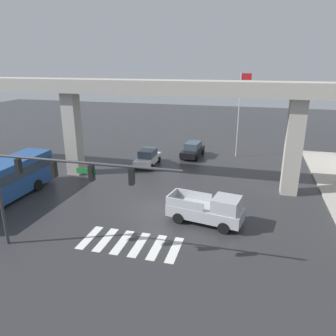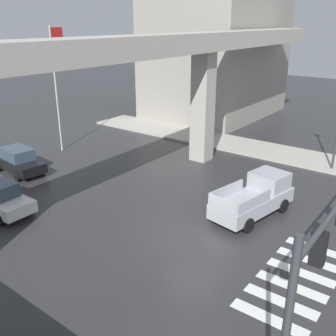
# 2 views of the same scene
# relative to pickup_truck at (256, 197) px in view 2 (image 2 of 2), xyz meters

# --- Properties ---
(ground_plane) EXTENTS (120.00, 120.00, 0.00)m
(ground_plane) POSITION_rel_pickup_truck_xyz_m (-4.23, 1.20, -0.99)
(ground_plane) COLOR #2D2D30
(crosswalk_stripes) EXTENTS (6.05, 2.80, 0.01)m
(crosswalk_stripes) POSITION_rel_pickup_truck_xyz_m (-4.23, -3.81, -0.98)
(crosswalk_stripes) COLOR silver
(crosswalk_stripes) RESTS_ON ground
(elevated_overpass) EXTENTS (52.84, 2.43, 9.04)m
(elevated_overpass) POSITION_rel_pickup_truck_xyz_m (-4.23, 7.01, 6.79)
(elevated_overpass) COLOR #ADA89E
(elevated_overpass) RESTS_ON ground
(sidewalk_east) EXTENTS (4.00, 36.00, 0.15)m
(sidewalk_east) POSITION_rel_pickup_truck_xyz_m (10.37, 3.20, -0.91)
(sidewalk_east) COLOR #ADA89E
(sidewalk_east) RESTS_ON ground
(pickup_truck) EXTENTS (5.36, 2.80, 2.08)m
(pickup_truck) POSITION_rel_pickup_truck_xyz_m (0.00, 0.00, 0.00)
(pickup_truck) COLOR #A8AAAF
(pickup_truck) RESTS_ON ground
(sedan_black) EXTENTS (2.30, 4.46, 1.72)m
(sedan_black) POSITION_rel_pickup_truck_xyz_m (-4.07, 15.53, -0.14)
(sedan_black) COLOR black
(sedan_black) RESTS_ON ground
(flagpole) EXTENTS (1.16, 0.12, 9.46)m
(flagpole) POSITION_rel_pickup_truck_xyz_m (0.85, 17.08, 4.52)
(flagpole) COLOR silver
(flagpole) RESTS_ON ground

